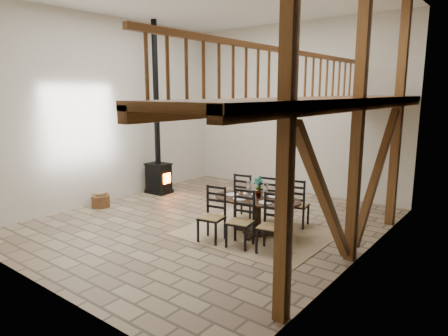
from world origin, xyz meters
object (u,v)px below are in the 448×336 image
Objects in this scene: dining_table at (257,215)px; log_stack at (153,186)px; wood_stove at (158,156)px; log_basket at (101,200)px.

log_stack is (-4.55, 1.16, -0.25)m from dining_table.
wood_stove reaches higher than log_basket.
wood_stove is 9.92× the size of log_stack.
log_basket is (-0.13, -1.98, -0.94)m from wood_stove.
wood_stove reaches higher than dining_table.
dining_table reaches higher than log_stack.
dining_table is 4.82× the size of log_stack.
dining_table is at bearing 10.77° from log_basket.
log_basket reaches higher than log_stack.
dining_table is at bearing -18.93° from wood_stove.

